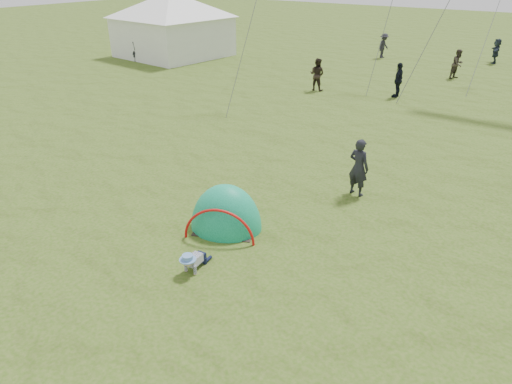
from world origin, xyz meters
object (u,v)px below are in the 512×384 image
Objects in this scene: popup_tent at (226,227)px; standing_adult at (359,167)px; crawling_toddler at (193,260)px; event_marquee at (172,22)px.

standing_adult is at bearing 39.02° from popup_tent.
crawling_toddler is at bearing 85.82° from standing_adult.
crawling_toddler is at bearing -96.69° from popup_tent.
crawling_toddler is 0.28× the size of popup_tent.
standing_adult is (1.45, 5.79, 0.63)m from crawling_toddler.
standing_adult is 0.25× the size of event_marquee.
popup_tent is 1.38× the size of standing_adult.
popup_tent is at bearing 72.18° from standing_adult.
crawling_toddler is 6.00m from standing_adult.
event_marquee reaches higher than standing_adult.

